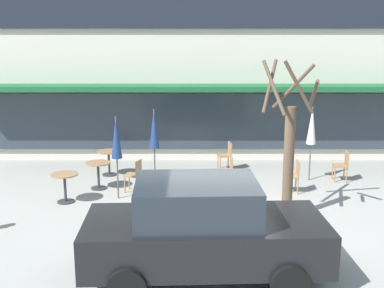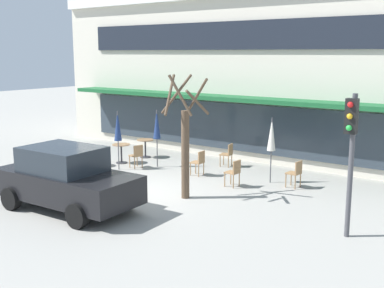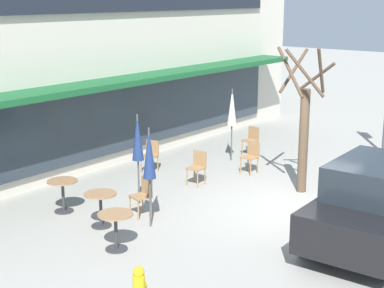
{
  "view_description": "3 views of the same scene",
  "coord_description": "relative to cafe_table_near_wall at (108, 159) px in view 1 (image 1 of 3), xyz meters",
  "views": [
    {
      "loc": [
        -0.74,
        -10.14,
        4.2
      ],
      "look_at": [
        -0.71,
        3.37,
        1.15
      ],
      "focal_mm": 45.0,
      "sensor_mm": 36.0,
      "label": 1
    },
    {
      "loc": [
        9.83,
        -10.63,
        4.29
      ],
      "look_at": [
        0.42,
        2.31,
        1.26
      ],
      "focal_mm": 45.0,
      "sensor_mm": 36.0,
      "label": 2
    },
    {
      "loc": [
        -11.43,
        -6.26,
        4.88
      ],
      "look_at": [
        0.2,
        3.08,
        1.1
      ],
      "focal_mm": 55.0,
      "sensor_mm": 36.0,
      "label": 3
    }
  ],
  "objects": [
    {
      "name": "cafe_chair_0",
      "position": [
        6.98,
        -0.61,
        0.01
      ],
      "size": [
        0.43,
        0.43,
        0.89
      ],
      "color": "#9E754C",
      "rests_on": "ground"
    },
    {
      "name": "cafe_chair_3",
      "position": [
        3.65,
        0.62,
        0.01
      ],
      "size": [
        0.46,
        0.46,
        0.89
      ],
      "color": "#9E754C",
      "rests_on": "ground"
    },
    {
      "name": "cafe_table_by_tree",
      "position": [
        -0.71,
        -2.47,
        0.0
      ],
      "size": [
        0.7,
        0.7,
        0.76
      ],
      "color": "#333338",
      "rests_on": "ground"
    },
    {
      "name": "cafe_table_streetside",
      "position": [
        -0.07,
        -1.35,
        0.0
      ],
      "size": [
        0.7,
        0.7,
        0.76
      ],
      "color": "#333338",
      "rests_on": "ground"
    },
    {
      "name": "patio_umbrella_cream_folded",
      "position": [
        0.6,
        -2.18,
        1.11
      ],
      "size": [
        0.28,
        0.28,
        2.2
      ],
      "color": "#4C4C51",
      "rests_on": "ground"
    },
    {
      "name": "cafe_chair_2",
      "position": [
        5.32,
        -1.68,
        0.01
      ],
      "size": [
        0.42,
        0.42,
        0.89
      ],
      "color": "#9E754C",
      "rests_on": "ground"
    },
    {
      "name": "patio_umbrella_corner_open",
      "position": [
        1.48,
        -0.99,
        1.11
      ],
      "size": [
        0.28,
        0.28,
        2.2
      ],
      "color": "#4C4C51",
      "rests_on": "ground"
    },
    {
      "name": "building_facade",
      "position": [
        3.28,
        5.86,
        2.93
      ],
      "size": [
        19.46,
        9.1,
        6.9
      ],
      "color": "beige",
      "rests_on": "ground"
    },
    {
      "name": "street_tree",
      "position": [
        4.75,
        -3.58,
        1.19
      ],
      "size": [
        1.29,
        1.35,
        3.7
      ],
      "color": "brown",
      "rests_on": "ground"
    },
    {
      "name": "cafe_chair_4",
      "position": [
        0.99,
        -1.6,
        0.01
      ],
      "size": [
        0.48,
        0.48,
        0.89
      ],
      "color": "#9E754C",
      "rests_on": "ground"
    },
    {
      "name": "ground_plane",
      "position": [
        3.28,
        -4.1,
        -0.52
      ],
      "size": [
        80.0,
        80.0,
        0.0
      ],
      "primitive_type": "plane",
      "color": "#9E9B93"
    },
    {
      "name": "cafe_chair_1",
      "position": [
        3.55,
        -1.16,
        0.01
      ],
      "size": [
        0.42,
        0.42,
        0.89
      ],
      "color": "#9E754C",
      "rests_on": "ground"
    },
    {
      "name": "patio_umbrella_green_folded",
      "position": [
        6.03,
        -0.51,
        1.11
      ],
      "size": [
        0.28,
        0.28,
        2.2
      ],
      "color": "#4C4C51",
      "rests_on": "ground"
    },
    {
      "name": "parked_sedan",
      "position": [
        2.74,
        -6.37,
        0.36
      ],
      "size": [
        4.27,
        2.16,
        1.76
      ],
      "color": "black",
      "rests_on": "ground"
    },
    {
      "name": "cafe_table_near_wall",
      "position": [
        0.0,
        0.0,
        0.0
      ],
      "size": [
        0.7,
        0.7,
        0.76
      ],
      "color": "#333338",
      "rests_on": "ground"
    }
  ]
}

